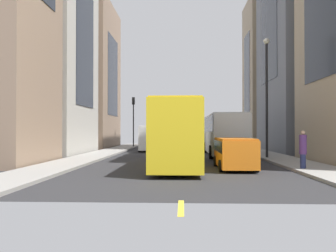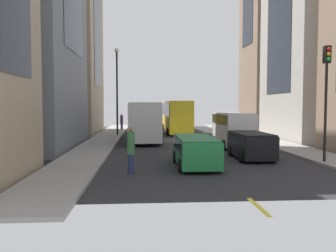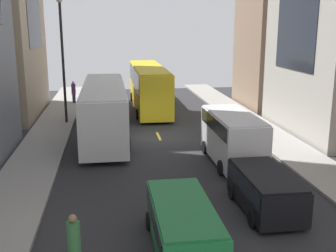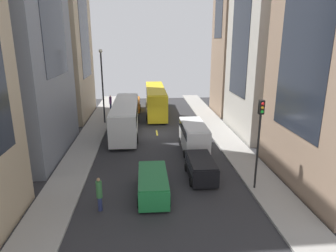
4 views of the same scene
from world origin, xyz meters
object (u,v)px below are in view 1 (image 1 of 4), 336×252
city_bus_white (223,132)px  car_black_2 (159,141)px  pedestrian_crossing_mid (215,138)px  streetcar_yellow (177,130)px  traffic_light_near_corner (133,112)px  car_orange_0 (234,151)px  car_green_1 (190,140)px  pedestrian_walking_far (303,149)px  delivery_van_white (152,136)px

city_bus_white → car_black_2: bearing=-62.9°
car_black_2 → pedestrian_crossing_mid: 7.85m
streetcar_yellow → pedestrian_crossing_mid: size_ratio=5.93×
city_bus_white → traffic_light_near_corner: 17.06m
streetcar_yellow → car_orange_0: streetcar_yellow is taller
car_orange_0 → pedestrian_crossing_mid: (-1.26, -26.42, 0.15)m
car_green_1 → car_black_2: bearing=32.7°
streetcar_yellow → pedestrian_walking_far: bearing=157.3°
pedestrian_walking_far → pedestrian_crossing_mid: bearing=-124.1°
car_black_2 → pedestrian_walking_far: bearing=110.8°
delivery_van_white → car_black_2: 5.78m
car_black_2 → pedestrian_crossing_mid: bearing=-150.5°
car_green_1 → pedestrian_crossing_mid: bearing=-154.3°
city_bus_white → car_orange_0: (0.54, 10.64, -1.02)m
car_green_1 → traffic_light_near_corner: (6.94, 0.23, 3.46)m
traffic_light_near_corner → car_orange_0: bearing=109.9°
car_black_2 → pedestrian_crossing_mid: (-6.82, -3.87, 0.23)m
car_orange_0 → pedestrian_walking_far: size_ratio=2.42×
delivery_van_white → pedestrian_crossing_mid: bearing=-127.0°
city_bus_white → delivery_van_white: (6.52, -6.18, -0.50)m
pedestrian_crossing_mid → streetcar_yellow: bearing=-26.5°
delivery_van_white → traffic_light_near_corner: 8.83m
car_green_1 → car_black_2: (3.60, 2.31, 0.01)m
city_bus_white → delivery_van_white: 9.00m
car_orange_0 → car_green_1: size_ratio=1.01×
city_bus_white → car_green_1: bearing=-80.0°
delivery_van_white → city_bus_white: bearing=136.5°
car_black_2 → traffic_light_near_corner: bearing=-32.0°
car_green_1 → pedestrian_crossing_mid: pedestrian_crossing_mid is taller
delivery_van_white → car_orange_0: 17.85m
car_orange_0 → city_bus_white: bearing=-92.9°
car_green_1 → streetcar_yellow: bearing=87.1°
traffic_light_near_corner → car_green_1: bearing=-178.1°
city_bus_white → streetcar_yellow: size_ratio=0.95×
city_bus_white → car_black_2: 13.44m
car_green_1 → traffic_light_near_corner: bearing=1.9°
car_green_1 → delivery_van_white: bearing=63.5°
delivery_van_white → pedestrian_walking_far: 20.04m
delivery_van_white → traffic_light_near_corner: bearing=-69.4°
city_bus_white → pedestrian_crossing_mid: 15.82m
delivery_van_white → pedestrian_walking_far: delivery_van_white is taller
city_bus_white → delivery_van_white: bearing=-43.5°
streetcar_yellow → delivery_van_white: (2.86, -15.01, -0.61)m
delivery_van_white → car_black_2: size_ratio=1.36×
city_bus_white → car_orange_0: size_ratio=2.58×
city_bus_white → car_green_1: city_bus_white is taller
traffic_light_near_corner → delivery_van_white: bearing=110.6°
city_bus_white → streetcar_yellow: streetcar_yellow is taller
car_orange_0 → pedestrian_walking_far: bearing=164.9°
car_orange_0 → pedestrian_crossing_mid: bearing=-92.7°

